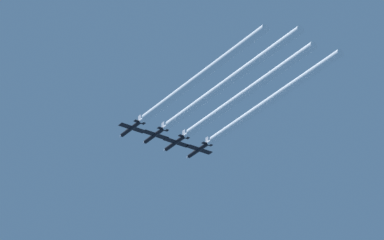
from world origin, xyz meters
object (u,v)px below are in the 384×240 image
(jet_inner_left, at_px, (154,136))
(jet_inner_right, at_px, (198,150))
(jet_far_left, at_px, (131,129))
(jet_center, at_px, (175,143))

(jet_inner_left, relative_size, jet_inner_right, 1.00)
(jet_far_left, distance_m, jet_center, 17.09)
(jet_center, bearing_deg, jet_far_left, -179.35)
(jet_far_left, relative_size, jet_inner_right, 1.00)
(jet_inner_left, bearing_deg, jet_far_left, 179.19)
(jet_inner_left, distance_m, jet_center, 8.30)
(jet_inner_left, xyz_separation_m, jet_inner_right, (17.01, -0.27, -0.28))
(jet_inner_left, xyz_separation_m, jet_center, (8.30, 0.32, -0.05))
(jet_far_left, xyz_separation_m, jet_inner_left, (8.79, -0.12, 0.22))
(jet_far_left, bearing_deg, jet_inner_left, -0.81)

